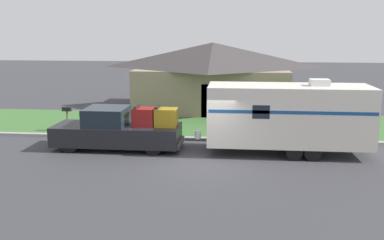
% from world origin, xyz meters
% --- Properties ---
extents(ground_plane, '(120.00, 120.00, 0.00)m').
position_xyz_m(ground_plane, '(0.00, 0.00, 0.00)').
color(ground_plane, '#38383D').
extents(curb_strip, '(80.00, 0.30, 0.14)m').
position_xyz_m(curb_strip, '(0.00, 3.75, 0.07)').
color(curb_strip, '#999993').
rests_on(curb_strip, ground_plane).
extents(lawn_strip, '(80.00, 7.00, 0.03)m').
position_xyz_m(lawn_strip, '(0.00, 7.40, 0.01)').
color(lawn_strip, '#3D6B33').
rests_on(lawn_strip, ground_plane).
extents(house_across_street, '(10.71, 7.67, 4.52)m').
position_xyz_m(house_across_street, '(-0.37, 12.82, 2.34)').
color(house_across_street, gray).
rests_on(house_across_street, ground_plane).
extents(pickup_truck, '(5.81, 2.05, 2.02)m').
position_xyz_m(pickup_truck, '(-4.01, 1.85, 0.88)').
color(pickup_truck, black).
rests_on(pickup_truck, ground_plane).
extents(travel_trailer, '(7.94, 2.43, 3.27)m').
position_xyz_m(travel_trailer, '(3.50, 1.85, 1.71)').
color(travel_trailer, black).
rests_on(travel_trailer, ground_plane).
extents(mailbox, '(0.48, 0.20, 1.34)m').
position_xyz_m(mailbox, '(-7.65, 4.88, 1.03)').
color(mailbox, brown).
rests_on(mailbox, ground_plane).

